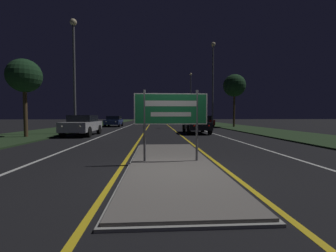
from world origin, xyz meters
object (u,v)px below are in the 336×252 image
at_px(streetlight_right_near, 213,74).
at_px(car_approaching_2, 144,119).
at_px(streetlight_right_far, 191,93).
at_px(car_receding_1, 204,121).
at_px(car_approaching_0, 82,125).
at_px(car_approaching_1, 114,121).
at_px(car_receding_0, 196,124).
at_px(car_receding_3, 182,119).
at_px(streetlight_left_near, 74,61).
at_px(highway_sign, 171,112).
at_px(car_receding_2, 188,119).

bearing_deg(streetlight_right_near, car_approaching_2, 115.19).
bearing_deg(streetlight_right_far, car_receding_1, -91.95).
height_order(streetlight_right_far, car_approaching_2, streetlight_right_far).
relative_size(car_approaching_0, car_approaching_1, 1.07).
height_order(streetlight_right_far, car_approaching_0, streetlight_right_far).
height_order(car_receding_0, car_receding_3, car_receding_0).
xyz_separation_m(streetlight_left_near, car_approaching_0, (0.83, -0.92, -4.72)).
bearing_deg(highway_sign, car_receding_1, 75.17).
distance_m(car_receding_3, car_approaching_0, 38.09).
height_order(car_receding_1, car_approaching_0, car_approaching_0).
height_order(streetlight_right_far, car_receding_3, streetlight_right_far).
relative_size(highway_sign, car_approaching_0, 0.49).
bearing_deg(car_receding_0, car_approaching_2, 101.66).
relative_size(car_receding_2, car_approaching_2, 1.02).
relative_size(highway_sign, car_approaching_2, 0.50).
relative_size(car_receding_1, car_approaching_2, 1.09).
distance_m(streetlight_right_far, car_approaching_2, 10.64).
distance_m(car_receding_2, car_receding_3, 11.50).
height_order(car_receding_2, car_approaching_1, car_receding_2).
bearing_deg(highway_sign, streetlight_left_near, 121.16).
distance_m(streetlight_left_near, car_receding_1, 17.48).
xyz_separation_m(streetlight_right_far, car_receding_0, (-3.49, -25.01, -5.04)).
bearing_deg(car_receding_3, car_receding_2, -92.07).
bearing_deg(streetlight_right_far, car_approaching_1, -132.33).
bearing_deg(highway_sign, car_receding_0, 75.93).
bearing_deg(car_receding_0, car_approaching_1, 126.86).
distance_m(car_receding_0, car_approaching_1, 14.52).
bearing_deg(highway_sign, car_receding_2, 80.89).
xyz_separation_m(streetlight_right_near, car_receding_3, (-0.29, 26.71, -5.58)).
xyz_separation_m(streetlight_left_near, car_approaching_2, (3.78, 27.79, -4.79)).
bearing_deg(streetlight_right_near, streetlight_right_far, 89.69).
relative_size(streetlight_left_near, streetlight_right_far, 0.90).
bearing_deg(car_approaching_0, car_approaching_2, 84.13).
bearing_deg(car_approaching_1, car_receding_1, -4.21).
relative_size(streetlight_right_far, car_approaching_1, 2.35).
distance_m(streetlight_right_far, car_receding_1, 15.13).
bearing_deg(car_receding_3, car_receding_0, -95.12).
relative_size(car_receding_0, car_approaching_2, 1.01).
relative_size(streetlight_right_near, car_receding_0, 2.27).
distance_m(highway_sign, streetlight_left_near, 13.23).
bearing_deg(car_approaching_1, streetlight_right_far, 47.67).
bearing_deg(car_receding_0, car_receding_1, 74.37).
bearing_deg(streetlight_right_far, car_approaching_2, 166.58).
distance_m(highway_sign, car_receding_1, 22.95).
bearing_deg(car_approaching_0, streetlight_right_near, 38.59).
xyz_separation_m(car_receding_1, car_approaching_1, (-11.72, 0.86, -0.02)).
distance_m(streetlight_right_far, car_approaching_1, 18.81).
bearing_deg(car_receding_0, streetlight_right_near, 67.02).
bearing_deg(car_receding_3, car_approaching_1, -117.09).
distance_m(streetlight_left_near, car_receding_3, 37.79).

